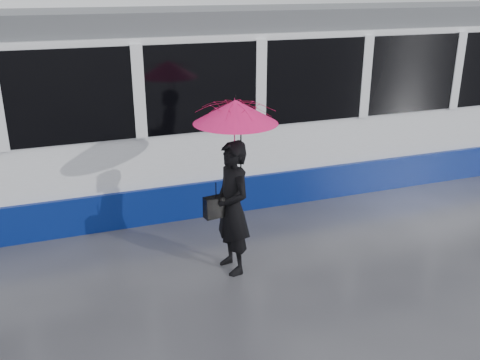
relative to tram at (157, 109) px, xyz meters
name	(u,v)px	position (x,y,z in m)	size (l,w,h in m)	color
ground	(214,251)	(0.26, -2.50, -1.64)	(90.00, 90.00, 0.00)	#2F2E34
rails	(175,192)	(0.26, 0.00, -1.63)	(34.00, 1.51, 0.02)	#3F3D38
tram	(157,109)	(0.00, 0.00, 0.00)	(26.00, 2.56, 3.35)	white
woman	(232,208)	(0.34, -3.10, -0.71)	(0.68, 0.44, 1.86)	black
umbrella	(236,128)	(0.39, -3.10, 0.40)	(1.24, 1.24, 1.25)	#E4134E
handbag	(216,207)	(0.12, -3.08, -0.66)	(0.35, 0.19, 0.47)	black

